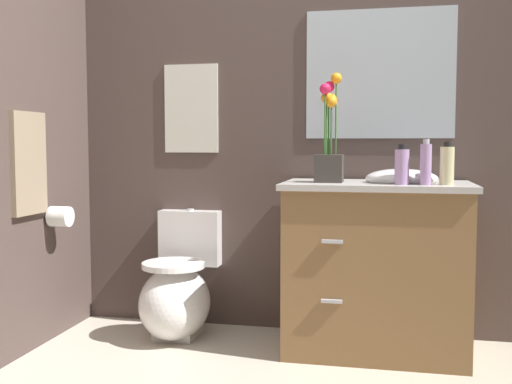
# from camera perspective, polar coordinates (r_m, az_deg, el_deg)

# --- Properties ---
(wall_back) EXTENTS (4.23, 0.05, 2.50)m
(wall_back) POSITION_cam_1_polar(r_m,az_deg,el_deg) (3.51, 8.39, 7.37)
(wall_back) COLOR #4C3D38
(wall_back) RESTS_ON ground_plane
(toilet) EXTENTS (0.38, 0.59, 0.69)m
(toilet) POSITION_cam_1_polar(r_m,az_deg,el_deg) (3.49, -7.25, -9.26)
(toilet) COLOR white
(toilet) RESTS_ON ground_plane
(vanity_cabinet) EXTENTS (0.94, 0.56, 1.06)m
(vanity_cabinet) POSITION_cam_1_polar(r_m,az_deg,el_deg) (3.23, 11.07, -6.68)
(vanity_cabinet) COLOR brown
(vanity_cabinet) RESTS_ON ground_plane
(flower_vase) EXTENTS (0.14, 0.14, 0.55)m
(flower_vase) POSITION_cam_1_polar(r_m,az_deg,el_deg) (3.14, 6.79, 4.18)
(flower_vase) COLOR #38332D
(flower_vase) RESTS_ON vanity_cabinet
(soap_bottle) EXTENTS (0.07, 0.07, 0.19)m
(soap_bottle) POSITION_cam_1_polar(r_m,az_deg,el_deg) (3.03, 13.33, 2.34)
(soap_bottle) COLOR #B28CBF
(soap_bottle) RESTS_ON vanity_cabinet
(lotion_bottle) EXTENTS (0.07, 0.07, 0.20)m
(lotion_bottle) POSITION_cam_1_polar(r_m,az_deg,el_deg) (3.06, 17.24, 2.40)
(lotion_bottle) COLOR beige
(lotion_bottle) RESTS_ON vanity_cabinet
(hand_wash_bottle) EXTENTS (0.05, 0.05, 0.22)m
(hand_wash_bottle) POSITION_cam_1_polar(r_m,az_deg,el_deg) (3.02, 15.42, 2.53)
(hand_wash_bottle) COLOR #B28CBF
(hand_wash_bottle) RESTS_ON vanity_cabinet
(wall_poster) EXTENTS (0.32, 0.01, 0.51)m
(wall_poster) POSITION_cam_1_polar(r_m,az_deg,el_deg) (3.65, -6.01, 7.67)
(wall_poster) COLOR silver
(wall_mirror) EXTENTS (0.80, 0.01, 0.70)m
(wall_mirror) POSITION_cam_1_polar(r_m,az_deg,el_deg) (3.49, 11.36, 10.65)
(wall_mirror) COLOR #B2BCC6
(hanging_towel) EXTENTS (0.03, 0.28, 0.52)m
(hanging_towel) POSITION_cam_1_polar(r_m,az_deg,el_deg) (3.32, -20.26, 2.50)
(hanging_towel) COLOR gray
(toilet_paper_roll) EXTENTS (0.11, 0.11, 0.11)m
(toilet_paper_roll) POSITION_cam_1_polar(r_m,az_deg,el_deg) (3.48, -17.64, -2.17)
(toilet_paper_roll) COLOR white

